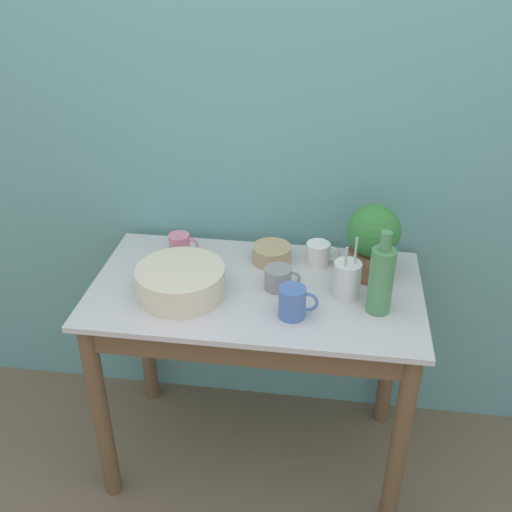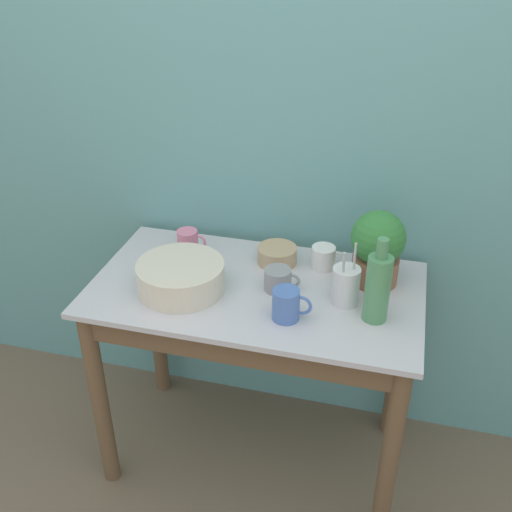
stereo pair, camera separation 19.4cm
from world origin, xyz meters
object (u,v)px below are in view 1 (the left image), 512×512
(mug_grey, at_px, (279,278))
(bowl_small_tan, at_px, (272,254))
(bowl_wash_large, at_px, (181,281))
(mug_blue, at_px, (293,302))
(mug_pink, at_px, (180,245))
(mug_white, at_px, (319,254))
(bottle_tall, at_px, (381,279))
(utensil_cup, at_px, (347,280))
(potted_plant, at_px, (373,240))

(mug_grey, bearing_deg, bowl_small_tan, 104.09)
(bowl_wash_large, relative_size, mug_blue, 2.35)
(mug_pink, bearing_deg, bowl_small_tan, 1.23)
(bowl_wash_large, bearing_deg, mug_white, 30.37)
(bowl_wash_large, height_order, mug_grey, bowl_wash_large)
(mug_blue, relative_size, mug_pink, 1.12)
(bottle_tall, bearing_deg, bowl_wash_large, 179.77)
(bowl_small_tan, height_order, utensil_cup, utensil_cup)
(bowl_wash_large, height_order, utensil_cup, utensil_cup)
(mug_blue, bearing_deg, utensil_cup, 39.45)
(bottle_tall, xyz_separation_m, bowl_small_tan, (-0.37, 0.25, -0.09))
(mug_blue, xyz_separation_m, mug_grey, (-0.06, 0.15, -0.01))
(bowl_wash_large, distance_m, bowl_small_tan, 0.37)
(mug_blue, bearing_deg, mug_pink, 144.28)
(potted_plant, relative_size, bowl_small_tan, 1.85)
(bowl_wash_large, xyz_separation_m, mug_pink, (-0.06, 0.24, -0.01))
(mug_grey, xyz_separation_m, mug_pink, (-0.38, 0.16, 0.00))
(mug_pink, bearing_deg, bottle_tall, -19.30)
(mug_white, distance_m, bowl_small_tan, 0.17)
(bowl_wash_large, distance_m, utensil_cup, 0.54)
(mug_white, bearing_deg, bowl_small_tan, -178.00)
(mug_blue, height_order, mug_pink, mug_blue)
(bowl_wash_large, bearing_deg, mug_blue, -10.85)
(potted_plant, bearing_deg, mug_white, 166.14)
(potted_plant, distance_m, utensil_cup, 0.18)
(potted_plant, xyz_separation_m, bowl_wash_large, (-0.61, -0.21, -0.09))
(mug_white, distance_m, utensil_cup, 0.22)
(potted_plant, xyz_separation_m, bottle_tall, (0.02, -0.21, -0.02))
(mug_blue, bearing_deg, bowl_small_tan, 107.87)
(bottle_tall, distance_m, mug_blue, 0.28)
(potted_plant, height_order, bowl_wash_large, potted_plant)
(mug_blue, distance_m, mug_white, 0.33)
(potted_plant, distance_m, mug_white, 0.21)
(bowl_wash_large, xyz_separation_m, bottle_tall, (0.64, -0.00, 0.07))
(bottle_tall, xyz_separation_m, mug_pink, (-0.70, 0.24, -0.07))
(mug_grey, height_order, bowl_small_tan, mug_grey)
(mug_grey, xyz_separation_m, mug_white, (0.12, 0.17, 0.00))
(bowl_wash_large, relative_size, mug_pink, 2.63)
(potted_plant, distance_m, bottle_tall, 0.22)
(potted_plant, relative_size, mug_blue, 2.09)
(potted_plant, distance_m, bowl_small_tan, 0.36)
(bowl_wash_large, distance_m, bottle_tall, 0.64)
(potted_plant, xyz_separation_m, bowl_small_tan, (-0.35, 0.04, -0.10))
(bottle_tall, xyz_separation_m, mug_white, (-0.20, 0.26, -0.08))
(bottle_tall, bearing_deg, utensil_cup, 147.34)
(bowl_wash_large, height_order, bowl_small_tan, bowl_wash_large)
(bowl_wash_large, xyz_separation_m, mug_grey, (0.31, 0.08, -0.01))
(mug_white, height_order, bowl_small_tan, mug_white)
(bottle_tall, distance_m, mug_pink, 0.74)
(mug_white, bearing_deg, potted_plant, -13.86)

